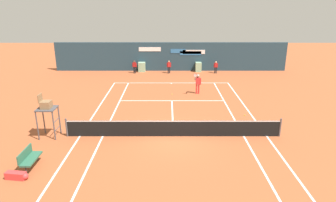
{
  "coord_description": "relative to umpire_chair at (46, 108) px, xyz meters",
  "views": [
    {
      "loc": [
        -0.3,
        -15.63,
        7.29
      ],
      "look_at": [
        -0.28,
        3.93,
        0.8
      ],
      "focal_mm": 32.36,
      "sensor_mm": 36.0,
      "label": 1
    }
  ],
  "objects": [
    {
      "name": "ground_plane",
      "position": [
        6.98,
        0.59,
        -1.7
      ],
      "size": [
        80.0,
        80.0,
        0.01
      ],
      "color": "#A8512D"
    },
    {
      "name": "tennis_ball_mid_court",
      "position": [
        7.01,
        8.03,
        -1.66
      ],
      "size": [
        0.07,
        0.07,
        0.07
      ],
      "primitive_type": "sphere",
      "color": "#CCE033",
      "rests_on": "ground_plane"
    },
    {
      "name": "equipment_bag",
      "position": [
        0.22,
        -4.32,
        -1.54
      ],
      "size": [
        1.02,
        0.41,
        0.32
      ],
      "color": "#DB3838",
      "rests_on": "ground_plane"
    },
    {
      "name": "tennis_net",
      "position": [
        6.98,
        0.01,
        -1.19
      ],
      "size": [
        12.1,
        0.1,
        1.07
      ],
      "color": "#4C4C51",
      "rests_on": "ground_plane"
    },
    {
      "name": "tennis_ball_by_sideline",
      "position": [
        11.79,
        3.22,
        -1.66
      ],
      "size": [
        0.07,
        0.07,
        0.07
      ],
      "primitive_type": "sphere",
      "color": "#CCE033",
      "rests_on": "ground_plane"
    },
    {
      "name": "player_on_baseline",
      "position": [
        9.11,
        8.29,
        -0.74
      ],
      "size": [
        0.69,
        0.66,
        1.82
      ],
      "rotation": [
        0.0,
        0.0,
        3.04
      ],
      "color": "red",
      "rests_on": "ground_plane"
    },
    {
      "name": "ball_kid_right_post",
      "position": [
        6.77,
        15.69,
        -0.92
      ],
      "size": [
        0.44,
        0.23,
        1.35
      ],
      "rotation": [
        0.0,
        0.0,
        3.33
      ],
      "color": "black",
      "rests_on": "ground_plane"
    },
    {
      "name": "ball_kid_left_post",
      "position": [
        11.7,
        15.69,
        -0.96
      ],
      "size": [
        0.43,
        0.18,
        1.28
      ],
      "rotation": [
        0.0,
        0.0,
        3.17
      ],
      "color": "black",
      "rests_on": "ground_plane"
    },
    {
      "name": "ball_kid_centre_post",
      "position": [
        3.15,
        15.69,
        -0.92
      ],
      "size": [
        0.45,
        0.23,
        1.35
      ],
      "rotation": [
        0.0,
        0.0,
        2.95
      ],
      "color": "black",
      "rests_on": "ground_plane"
    },
    {
      "name": "sponsor_back_wall",
      "position": [
        6.96,
        16.99,
        -0.21
      ],
      "size": [
        25.0,
        1.02,
        3.07
      ],
      "color": "#233D4C",
      "rests_on": "ground_plane"
    },
    {
      "name": "umpire_chair",
      "position": [
        0.0,
        0.0,
        0.0
      ],
      "size": [
        1.0,
        1.0,
        2.5
      ],
      "rotation": [
        0.0,
        0.0,
        -1.57
      ],
      "color": "#47474C",
      "rests_on": "ground_plane"
    },
    {
      "name": "player_bench",
      "position": [
        0.32,
        -3.33,
        -1.19
      ],
      "size": [
        0.54,
        1.4,
        0.88
      ],
      "rotation": [
        0.0,
        0.0,
        -1.57
      ],
      "color": "#38383D",
      "rests_on": "ground_plane"
    }
  ]
}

